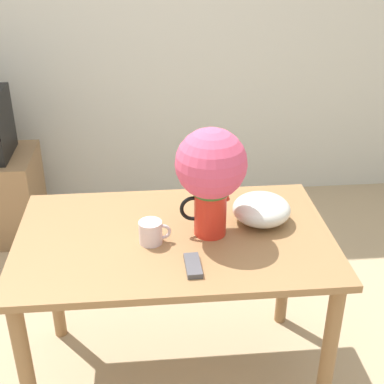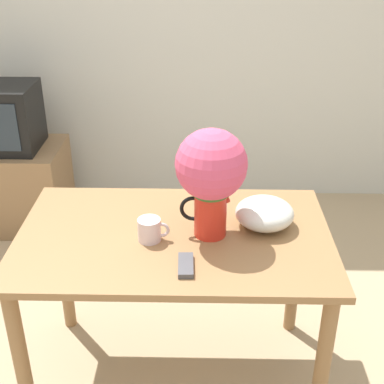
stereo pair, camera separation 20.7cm
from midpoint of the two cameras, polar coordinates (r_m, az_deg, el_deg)
The scene contains 7 objects.
wall_back at distance 3.77m, azimuth -0.87°, elevation 17.99°, with size 8.00×0.05×2.60m.
table at distance 2.23m, azimuth 0.79°, elevation -7.09°, with size 1.27×0.79×0.78m.
flower_vase at distance 2.03m, azimuth 4.96°, elevation 1.98°, with size 0.28×0.28×0.45m.
coffee_mug at distance 2.10m, azimuth -1.68°, elevation -4.13°, with size 0.13×0.09×0.09m.
white_bowl at distance 2.22m, azimuth 10.40°, elevation -2.31°, with size 0.24×0.24×0.12m.
remote_control at distance 1.96m, azimuth 2.38°, elevation -7.92°, with size 0.06×0.14×0.02m.
tv_stand at distance 3.81m, azimuth -17.60°, elevation 0.61°, with size 0.78×0.51×0.57m.
Camera 2 is at (0.24, -1.66, 1.93)m, focal length 50.00 mm.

